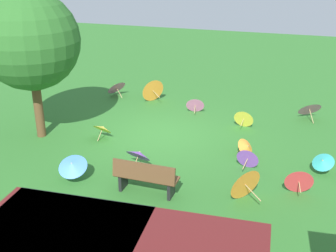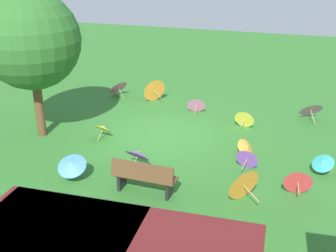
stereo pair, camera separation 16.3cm
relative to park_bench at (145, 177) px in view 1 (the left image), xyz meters
The scene contains 16 objects.
ground 3.68m from the park_bench, 75.55° to the right, with size 40.00×40.00×0.00m, color #2D6B28.
park_bench is the anchor object (origin of this frame).
shade_tree 5.67m from the park_bench, 26.82° to the right, with size 3.00×3.00×4.60m.
parasol_yellow_0 3.67m from the park_bench, 47.34° to the right, with size 0.72×0.67×0.59m.
parasol_pink_0 7.78m from the park_bench, 60.14° to the right, with size 0.96×1.00×0.75m.
parasol_pink_1 7.48m from the park_bench, 120.11° to the right, with size 1.03×0.97×0.77m.
parasol_purple_0 1.46m from the park_bench, 62.01° to the right, with size 0.83×0.77×0.66m.
parasol_blue_0 2.02m from the park_bench, ahead, with size 0.87×0.86×0.72m.
parasol_orange_0 7.00m from the park_bench, 71.32° to the right, with size 0.94×0.95×0.94m.
parasol_red_0 3.77m from the park_bench, 161.22° to the right, with size 0.75×0.64×0.72m.
parasol_yellow_1 5.31m from the park_bench, 108.36° to the right, with size 0.70×0.62×0.67m.
parasol_pink_3 5.88m from the park_bench, 87.45° to the right, with size 0.74×0.66×0.64m.
parasol_teal_2 4.80m from the park_bench, 149.98° to the right, with size 0.77×0.75×0.58m.
parasol_purple_3 3.08m from the park_bench, 135.95° to the right, with size 0.66×0.65×0.63m.
parasol_orange_4 3.58m from the park_bench, 125.23° to the right, with size 0.65×0.71×0.52m.
parasol_orange_5 2.37m from the park_bench, 167.14° to the right, with size 0.92×0.90×0.87m.
Camera 1 is at (-4.19, 11.88, 5.56)m, focal length 44.78 mm.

